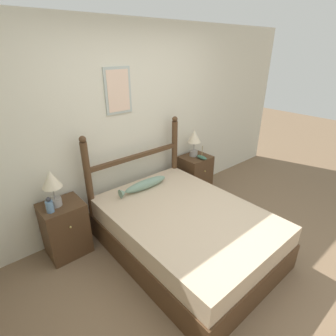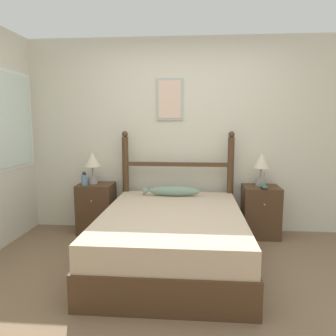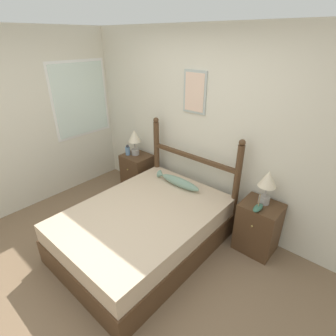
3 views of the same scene
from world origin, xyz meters
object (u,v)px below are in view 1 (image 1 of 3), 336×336
object	(u,v)px
bed	(185,231)
table_lamp_left	(52,183)
fish_pillow	(144,185)
bottle	(49,206)
nightstand_right	(195,175)
table_lamp_right	(194,139)
model_boat	(202,157)
nightstand_left	(65,229)

from	to	relation	value
bed	table_lamp_left	distance (m)	1.57
fish_pillow	bottle	bearing A→B (deg)	175.49
nightstand_right	table_lamp_right	xyz separation A→B (m)	(-0.01, 0.05, 0.61)
bed	table_lamp_right	distance (m)	1.56
table_lamp_left	bottle	size ratio (longest dim) A/B	2.39
nightstand_right	table_lamp_right	size ratio (longest dim) A/B	1.55
model_boat	fish_pillow	size ratio (longest dim) A/B	0.30
bed	nightstand_left	size ratio (longest dim) A/B	3.08
nightstand_right	fish_pillow	world-z (taller)	fish_pillow
fish_pillow	nightstand_right	bearing A→B (deg)	8.21
model_boat	fish_pillow	bearing A→B (deg)	-178.19
nightstand_right	bed	bearing A→B (deg)	-140.46
table_lamp_left	bottle	bearing A→B (deg)	-136.47
nightstand_left	fish_pillow	xyz separation A→B (m)	(1.02, -0.16, 0.28)
nightstand_right	nightstand_left	bearing A→B (deg)	180.00
table_lamp_right	model_boat	world-z (taller)	table_lamp_right
table_lamp_right	fish_pillow	bearing A→B (deg)	-169.46
model_boat	fish_pillow	xyz separation A→B (m)	(-1.13, -0.04, -0.07)
table_lamp_left	fish_pillow	bearing A→B (deg)	-9.35
bed	table_lamp_left	xyz separation A→B (m)	(-1.11, 0.90, 0.66)
bed	nightstand_right	size ratio (longest dim) A/B	3.08
nightstand_right	table_lamp_left	xyz separation A→B (m)	(-2.18, 0.01, 0.61)
bed	table_lamp_left	world-z (taller)	table_lamp_left
table_lamp_left	table_lamp_right	distance (m)	2.17
nightstand_left	model_boat	size ratio (longest dim) A/B	3.08
bed	table_lamp_right	world-z (taller)	table_lamp_right
nightstand_right	table_lamp_left	world-z (taller)	table_lamp_left
nightstand_left	table_lamp_right	bearing A→B (deg)	1.23
table_lamp_right	bottle	bearing A→B (deg)	-177.01
nightstand_left	bed	bearing A→B (deg)	-39.54
fish_pillow	bed	bearing A→B (deg)	-85.65
table_lamp_right	bottle	distance (m)	2.27
nightstand_right	model_boat	world-z (taller)	model_boat
table_lamp_right	table_lamp_left	bearing A→B (deg)	-179.09
bed	nightstand_right	bearing A→B (deg)	39.54
bottle	model_boat	distance (m)	2.27
table_lamp_left	model_boat	size ratio (longest dim) A/B	1.98
nightstand_right	bottle	bearing A→B (deg)	-178.17
nightstand_right	table_lamp_right	world-z (taller)	table_lamp_right
bed	model_boat	xyz separation A→B (m)	(1.07, 0.76, 0.41)
nightstand_left	fish_pillow	world-z (taller)	fish_pillow
nightstand_left	table_lamp_right	distance (m)	2.22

